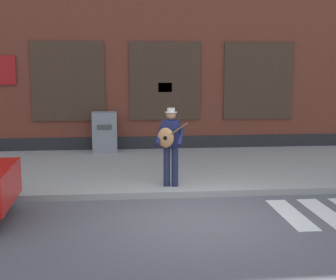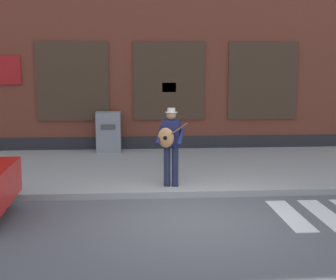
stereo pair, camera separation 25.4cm
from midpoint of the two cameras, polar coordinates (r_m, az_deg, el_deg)
ground_plane at (r=8.82m, az=4.27°, el=-9.59°), size 160.00×160.00×0.00m
sidewalk at (r=12.68m, az=1.60°, el=-3.45°), size 28.00×5.35×0.15m
building_backdrop at (r=17.05m, az=0.05°, el=11.22°), size 28.00×4.06×6.95m
busker at (r=10.30m, az=1.00°, el=-0.26°), size 0.72×0.65×1.75m
utility_box at (r=14.71m, az=-6.77°, el=0.99°), size 0.76×0.53×1.25m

